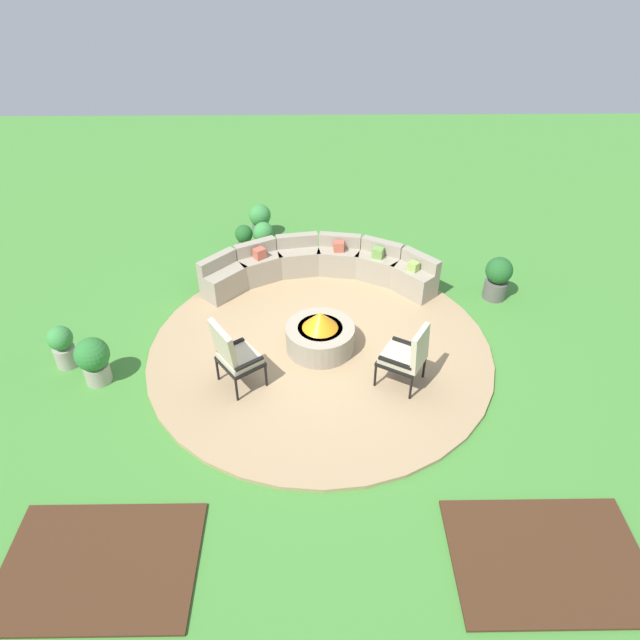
% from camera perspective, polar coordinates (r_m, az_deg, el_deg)
% --- Properties ---
extents(ground_plane, '(24.00, 24.00, 0.00)m').
position_cam_1_polar(ground_plane, '(9.01, 0.02, -3.06)').
color(ground_plane, '#478C38').
extents(patio_circle, '(5.36, 5.36, 0.06)m').
position_cam_1_polar(patio_circle, '(8.99, 0.02, -2.91)').
color(patio_circle, tan).
rests_on(patio_circle, ground_plane).
extents(mulch_bed_left, '(2.09, 1.49, 0.04)m').
position_cam_1_polar(mulch_bed_left, '(7.05, -21.18, -21.90)').
color(mulch_bed_left, '#472B19').
rests_on(mulch_bed_left, ground_plane).
extents(mulch_bed_right, '(2.09, 1.49, 0.04)m').
position_cam_1_polar(mulch_bed_right, '(7.11, 21.84, -21.34)').
color(mulch_bed_right, '#472B19').
rests_on(mulch_bed_right, ground_plane).
extents(fire_pit, '(1.07, 1.07, 0.68)m').
position_cam_1_polar(fire_pit, '(8.80, 0.02, -1.46)').
color(fire_pit, '#9E937F').
rests_on(fire_pit, patio_circle).
extents(curved_stone_bench, '(4.20, 1.43, 0.72)m').
position_cam_1_polar(curved_stone_bench, '(10.37, -0.08, 5.37)').
color(curved_stone_bench, '#9E937F').
rests_on(curved_stone_bench, patio_circle).
extents(lounge_chair_front_left, '(0.77, 0.81, 1.17)m').
position_cam_1_polar(lounge_chair_front_left, '(8.03, -8.65, -3.43)').
color(lounge_chair_front_left, black).
rests_on(lounge_chair_front_left, patio_circle).
extents(lounge_chair_front_right, '(0.78, 0.77, 1.02)m').
position_cam_1_polar(lounge_chair_front_right, '(8.09, 8.78, -3.49)').
color(lounge_chair_front_right, black).
rests_on(lounge_chair_front_right, patio_circle).
extents(potted_plant_0, '(0.47, 0.47, 0.79)m').
position_cam_1_polar(potted_plant_0, '(10.43, 17.40, 4.16)').
color(potted_plant_0, '#605B56').
rests_on(potted_plant_0, ground_plane).
extents(potted_plant_1, '(0.35, 0.35, 0.61)m').
position_cam_1_polar(potted_plant_1, '(11.44, -7.60, 8.18)').
color(potted_plant_1, '#605B56').
rests_on(potted_plant_1, ground_plane).
extents(potted_plant_2, '(0.37, 0.37, 0.70)m').
position_cam_1_polar(potted_plant_2, '(9.34, -24.41, -2.34)').
color(potted_plant_2, '#A89E8E').
rests_on(potted_plant_2, ground_plane).
extents(potted_plant_3, '(0.49, 0.49, 0.75)m').
position_cam_1_polar(potted_plant_3, '(8.83, -21.75, -3.63)').
color(potted_plant_3, '#A89E8E').
rests_on(potted_plant_3, ground_plane).
extents(potted_plant_4, '(0.45, 0.45, 0.71)m').
position_cam_1_polar(potted_plant_4, '(12.01, -6.02, 9.99)').
color(potted_plant_4, '#605B56').
rests_on(potted_plant_4, ground_plane).
extents(potted_plant_5, '(0.41, 0.41, 0.68)m').
position_cam_1_polar(potted_plant_5, '(11.37, -5.66, 8.26)').
color(potted_plant_5, brown).
rests_on(potted_plant_5, ground_plane).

